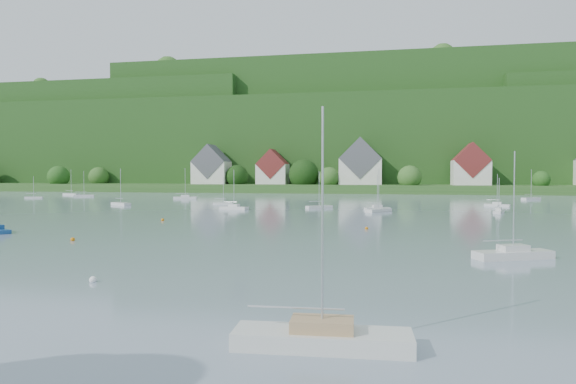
{
  "coord_description": "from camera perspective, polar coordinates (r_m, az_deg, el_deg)",
  "views": [
    {
      "loc": [
        14.88,
        -9.42,
        7.06
      ],
      "look_at": [
        -1.55,
        75.0,
        4.0
      ],
      "focal_mm": 31.71,
      "sensor_mm": 36.0,
      "label": 1
    }
  ],
  "objects": [
    {
      "name": "far_shore_strip",
      "position": [
        210.02,
        6.95,
        0.51
      ],
      "size": [
        600.0,
        60.0,
        3.0
      ],
      "primitive_type": "cube",
      "color": "#29541F",
      "rests_on": "ground"
    },
    {
      "name": "far_sailboat_cluster",
      "position": [
        124.84,
        7.73,
        -1.05
      ],
      "size": [
        190.43,
        60.31,
        8.71
      ],
      "color": "silver",
      "rests_on": "ground"
    },
    {
      "name": "mooring_buoy_3",
      "position": [
        78.9,
        -13.87,
        -3.16
      ],
      "size": [
        0.47,
        0.47,
        0.47
      ],
      "primitive_type": "sphere",
      "color": "orange",
      "rests_on": "ground"
    },
    {
      "name": "near_sailboat_3",
      "position": [
        46.54,
        23.92,
        -6.29
      ],
      "size": [
        6.83,
        4.34,
        8.96
      ],
      "rotation": [
        0.0,
        0.0,
        0.41
      ],
      "color": "silver",
      "rests_on": "ground"
    },
    {
      "name": "mooring_buoy_1",
      "position": [
        36.06,
        -21.02,
        -9.39
      ],
      "size": [
        0.48,
        0.48,
        0.48
      ],
      "primitive_type": "sphere",
      "color": "white",
      "rests_on": "ground"
    },
    {
      "name": "near_sailboat_2",
      "position": [
        21.4,
        3.85,
        -15.86
      ],
      "size": [
        7.33,
        2.42,
        9.75
      ],
      "rotation": [
        0.0,
        0.0,
        0.06
      ],
      "color": "silver",
      "rests_on": "ground"
    },
    {
      "name": "village_building_3",
      "position": [
        197.74,
        19.8,
        2.6
      ],
      "size": [
        13.0,
        10.4,
        15.5
      ],
      "color": "silver",
      "rests_on": "far_shore_strip"
    },
    {
      "name": "village_building_1",
      "position": [
        203.44,
        -1.73,
        2.51
      ],
      "size": [
        12.0,
        9.36,
        14.0
      ],
      "color": "silver",
      "rests_on": "far_shore_strip"
    },
    {
      "name": "village_building_2",
      "position": [
        197.69,
        8.16,
        2.95
      ],
      "size": [
        16.0,
        11.44,
        18.0
      ],
      "color": "silver",
      "rests_on": "far_shore_strip"
    },
    {
      "name": "mooring_buoy_0",
      "position": [
        58.51,
        -23.0,
        -5.06
      ],
      "size": [
        0.48,
        0.48,
        0.48
      ],
      "primitive_type": "sphere",
      "color": "orange",
      "rests_on": "ground"
    },
    {
      "name": "forested_ridge",
      "position": [
        278.81,
        8.05,
        5.27
      ],
      "size": [
        620.0,
        181.22,
        69.89
      ],
      "color": "#133A12",
      "rests_on": "ground"
    },
    {
      "name": "village_building_0",
      "position": [
        208.49,
        -8.58,
        2.69
      ],
      "size": [
        14.0,
        10.4,
        16.0
      ],
      "color": "silver",
      "rests_on": "far_shore_strip"
    },
    {
      "name": "mooring_buoy_2",
      "position": [
        65.77,
        8.79,
        -4.15
      ],
      "size": [
        0.43,
        0.43,
        0.43
      ],
      "primitive_type": "sphere",
      "color": "orange",
      "rests_on": "ground"
    }
  ]
}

